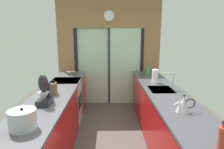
# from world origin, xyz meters

# --- Properties ---
(ground_plane) EXTENTS (5.04, 7.60, 0.02)m
(ground_plane) POSITION_xyz_m (0.00, 0.60, -0.01)
(ground_plane) COLOR #4C4742
(back_wall_unit) EXTENTS (2.64, 0.12, 2.70)m
(back_wall_unit) POSITION_xyz_m (0.00, 2.40, 1.52)
(back_wall_unit) COLOR olive
(back_wall_unit) RESTS_ON ground_plane
(left_counter_run) EXTENTS (0.62, 3.80, 0.92)m
(left_counter_run) POSITION_xyz_m (-0.91, 0.13, 0.47)
(left_counter_run) COLOR #AD0C0F
(left_counter_run) RESTS_ON ground_plane
(right_counter_run) EXTENTS (0.62, 3.80, 0.92)m
(right_counter_run) POSITION_xyz_m (0.91, 0.30, 0.46)
(right_counter_run) COLOR #AD0C0F
(right_counter_run) RESTS_ON ground_plane
(sink_faucet) EXTENTS (0.19, 0.02, 0.29)m
(sink_faucet) POSITION_xyz_m (1.06, 0.55, 1.11)
(sink_faucet) COLOR #B7BABC
(sink_faucet) RESTS_ON right_counter_run
(oven_range) EXTENTS (0.60, 0.60, 0.92)m
(oven_range) POSITION_xyz_m (-0.91, 1.25, 0.46)
(oven_range) COLOR #B7BABC
(oven_range) RESTS_ON ground_plane
(mixing_bowl) EXTENTS (0.21, 0.21, 0.07)m
(mixing_bowl) POSITION_xyz_m (-0.89, 1.82, 0.96)
(mixing_bowl) COLOR gray
(mixing_bowl) RESTS_ON left_counter_run
(knife_block) EXTENTS (0.08, 0.14, 0.23)m
(knife_block) POSITION_xyz_m (-0.89, 0.30, 1.01)
(knife_block) COLOR brown
(knife_block) RESTS_ON left_counter_run
(stand_mixer) EXTENTS (0.17, 0.27, 0.42)m
(stand_mixer) POSITION_xyz_m (-0.89, -0.14, 1.08)
(stand_mixer) COLOR black
(stand_mixer) RESTS_ON left_counter_run
(stock_pot) EXTENTS (0.28, 0.28, 0.23)m
(stock_pot) POSITION_xyz_m (-0.89, -0.83, 1.02)
(stock_pot) COLOR #B7BABC
(stock_pot) RESTS_ON left_counter_run
(kettle) EXTENTS (0.26, 0.17, 0.23)m
(kettle) POSITION_xyz_m (0.89, -0.44, 1.02)
(kettle) COLOR #B7BABC
(kettle) RESTS_ON right_counter_run
(soap_bottle_near) EXTENTS (0.07, 0.07, 0.26)m
(soap_bottle_near) POSITION_xyz_m (0.89, -1.26, 1.03)
(soap_bottle_near) COLOR #B23D2D
(soap_bottle_near) RESTS_ON right_counter_run
(soap_bottle_far) EXTENTS (0.07, 0.07, 0.26)m
(soap_bottle_far) POSITION_xyz_m (0.89, 1.69, 1.03)
(soap_bottle_far) COLOR #339E56
(soap_bottle_far) RESTS_ON right_counter_run
(paper_towel_roll) EXTENTS (0.14, 0.14, 0.29)m
(paper_towel_roll) POSITION_xyz_m (0.89, 1.02, 1.05)
(paper_towel_roll) COLOR #B7BABC
(paper_towel_roll) RESTS_ON right_counter_run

